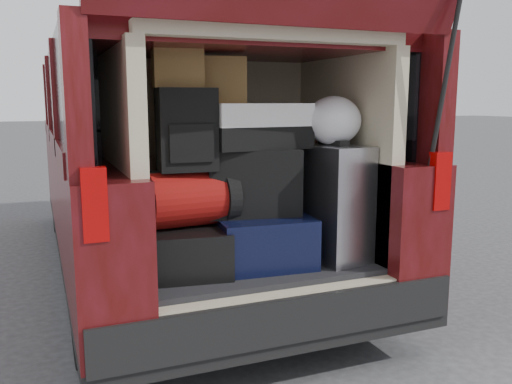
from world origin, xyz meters
The scene contains 13 objects.
ground centered at (0.00, 0.00, 0.00)m, with size 80.00×80.00×0.00m, color #343336.
minivan centered at (0.00, 1.86, 0.91)m, with size 1.90×5.35×2.77m.
load_floor centered at (0.00, 0.28, 0.28)m, with size 1.24×1.05×0.55m, color black.
black_hardshell centered at (-0.37, 0.18, 0.67)m, with size 0.43×0.59×0.23m, color black.
navy_hardshell centered at (0.05, 0.17, 0.68)m, with size 0.50×0.61×0.27m, color black.
silver_roller centered at (0.45, 0.05, 0.87)m, with size 0.27×0.43×0.64m, color silver.
red_duffel centered at (-0.34, 0.15, 0.93)m, with size 0.45×0.29×0.29m, color maroon.
black_soft_case centered at (0.01, 0.16, 1.00)m, with size 0.50×0.30×0.36m, color black.
backpack centered at (-0.36, 0.12, 1.28)m, with size 0.29×0.18×0.41m, color black.
twotone_duffel centered at (0.05, 0.16, 1.29)m, with size 0.54×0.28×0.24m, color white.
grocery_sack_lower centered at (-0.38, 0.20, 1.60)m, with size 0.24×0.20×0.22m, color olive.
grocery_sack_upper centered at (-0.12, 0.26, 1.54)m, with size 0.24×0.20×0.24m, color olive.
plastic_bag_right centered at (0.46, 0.07, 1.32)m, with size 0.31×0.29×0.27m, color silver.
Camera 1 is at (-1.06, -2.54, 1.43)m, focal length 38.00 mm.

